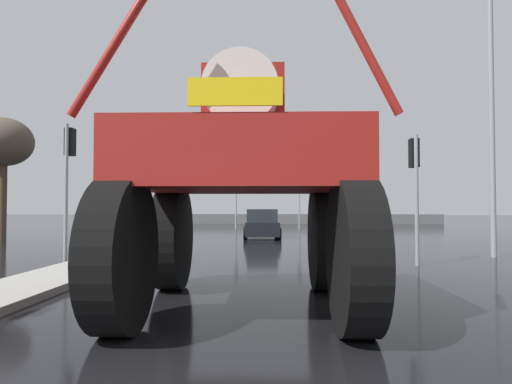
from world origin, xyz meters
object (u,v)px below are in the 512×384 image
oversize_sprayer (244,181)px  streetlight_near_right (496,108)px  traffic_signal_far_right (299,192)px  traffic_signal_near_right (415,170)px  bare_tree_left (3,144)px  traffic_signal_far_left (236,192)px  sedan_ahead (262,224)px  traffic_signal_near_left (69,162)px

oversize_sprayer → streetlight_near_right: size_ratio=0.60×
traffic_signal_far_right → streetlight_near_right: (5.91, -17.16, 2.26)m
traffic_signal_near_right → bare_tree_left: 17.22m
oversize_sprayer → traffic_signal_far_right: size_ratio=1.46×
streetlight_near_right → bare_tree_left: size_ratio=1.60×
traffic_signal_far_left → streetlight_near_right: 20.25m
traffic_signal_far_right → bare_tree_left: bare_tree_left is taller
traffic_signal_far_left → bare_tree_left: (-8.94, -13.49, 1.76)m
sedan_ahead → bare_tree_left: size_ratio=0.75×
oversize_sprayer → bare_tree_left: (-11.65, 11.30, 2.31)m
oversize_sprayer → traffic_signal_near_left: size_ratio=1.30×
sedan_ahead → traffic_signal_far_right: (2.32, 8.93, 2.00)m
oversize_sprayer → sedan_ahead: 15.93m
traffic_signal_far_right → streetlight_near_right: 18.29m
traffic_signal_far_left → streetlight_near_right: bearing=-58.5°
traffic_signal_far_left → oversize_sprayer: bearing=-83.8°
sedan_ahead → bare_tree_left: bearing=108.0°
traffic_signal_near_left → bare_tree_left: size_ratio=0.75×
traffic_signal_far_left → traffic_signal_far_right: bearing=-0.0°
sedan_ahead → traffic_signal_near_left: (-5.38, -10.32, 2.33)m
traffic_signal_near_left → streetlight_near_right: bearing=8.7°
oversize_sprayer → sedan_ahead: oversize_sprayer is taller
traffic_signal_far_left → streetlight_near_right: size_ratio=0.41×
traffic_signal_near_right → streetlight_near_right: bearing=32.1°
traffic_signal_far_right → sedan_ahead: bearing=-104.6°
sedan_ahead → streetlight_near_right: streetlight_near_right is taller
traffic_signal_far_left → bare_tree_left: size_ratio=0.66×
traffic_signal_near_left → streetlight_near_right: size_ratio=0.46×
sedan_ahead → traffic_signal_near_right: bearing=-158.6°
oversize_sprayer → streetlight_near_right: streetlight_near_right is taller
traffic_signal_near_left → traffic_signal_far_right: size_ratio=1.12×
traffic_signal_far_left → bare_tree_left: 16.28m
traffic_signal_far_left → bare_tree_left: bare_tree_left is taller
sedan_ahead → bare_tree_left: 12.67m
oversize_sprayer → traffic_signal_far_right: 24.87m
sedan_ahead → traffic_signal_far_left: size_ratio=1.15×
oversize_sprayer → traffic_signal_far_right: (1.89, 24.79, 0.59)m
bare_tree_left → streetlight_near_right: bearing=-10.7°
traffic_signal_far_left → streetlight_near_right: streetlight_near_right is taller
traffic_signal_near_right → sedan_ahead: bearing=115.5°
oversize_sprayer → traffic_signal_near_right: 7.16m
streetlight_near_right → bare_tree_left: 19.80m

